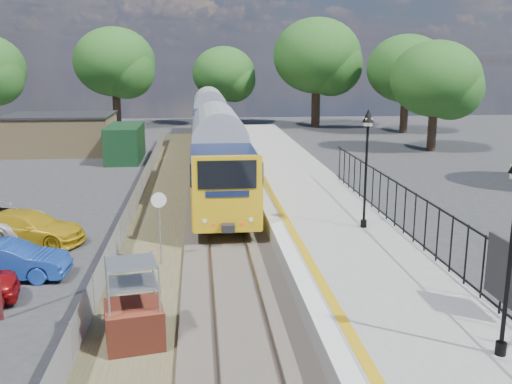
{
  "coord_description": "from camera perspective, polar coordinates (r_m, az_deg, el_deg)",
  "views": [
    {
      "loc": [
        -1.05,
        -14.89,
        7.25
      ],
      "look_at": [
        1.25,
        7.78,
        2.0
      ],
      "focal_mm": 40.0,
      "sensor_mm": 36.0,
      "label": 1
    }
  ],
  "objects": [
    {
      "name": "car_yellow",
      "position": [
        24.84,
        -21.85,
        -3.34
      ],
      "size": [
        4.96,
        2.98,
        1.35
      ],
      "primitive_type": "imported",
      "rotation": [
        0.0,
        0.0,
        1.32
      ],
      "color": "gold",
      "rests_on": "ground"
    },
    {
      "name": "tree_line",
      "position": [
        56.94,
        -3.4,
        12.31
      ],
      "size": [
        56.8,
        43.8,
        11.88
      ],
      "color": "#332319",
      "rests_on": "ground"
    },
    {
      "name": "speed_sign",
      "position": [
        20.54,
        -9.64,
        -2.43
      ],
      "size": [
        0.54,
        0.18,
        2.74
      ],
      "rotation": [
        0.0,
        0.0,
        0.28
      ],
      "color": "#999EA3",
      "rests_on": "ground"
    },
    {
      "name": "platform_edge",
      "position": [
        23.97,
        2.06,
        -2.38
      ],
      "size": [
        0.9,
        70.0,
        0.01
      ],
      "color": "silver",
      "rests_on": "platform"
    },
    {
      "name": "ground",
      "position": [
        16.59,
        -1.62,
        -12.94
      ],
      "size": [
        120.0,
        120.0,
        0.0
      ],
      "primitive_type": "plane",
      "color": "#2D2D30",
      "rests_on": "ground"
    },
    {
      "name": "platform",
      "position": [
        24.45,
        6.86,
        -3.27
      ],
      "size": [
        5.0,
        70.0,
        0.9
      ],
      "primitive_type": "cube",
      "color": "gray",
      "rests_on": "ground"
    },
    {
      "name": "wire_fence",
      "position": [
        27.88,
        -12.11,
        -1.12
      ],
      "size": [
        0.06,
        52.0,
        1.2
      ],
      "color": "#999EA3",
      "rests_on": "ground"
    },
    {
      "name": "train",
      "position": [
        42.0,
        -4.34,
        6.23
      ],
      "size": [
        2.82,
        40.83,
        3.51
      ],
      "color": "gold",
      "rests_on": "ground"
    },
    {
      "name": "victorian_lamp_north",
      "position": [
        22.03,
        11.06,
        5.04
      ],
      "size": [
        0.44,
        0.44,
        4.6
      ],
      "color": "black",
      "rests_on": "platform"
    },
    {
      "name": "palisade_fence",
      "position": [
        19.5,
        17.44,
        -3.76
      ],
      "size": [
        0.12,
        26.0,
        2.0
      ],
      "color": "black",
      "rests_on": "platform"
    },
    {
      "name": "track_bed",
      "position": [
        25.59,
        -4.27,
        -3.3
      ],
      "size": [
        5.9,
        80.0,
        0.29
      ],
      "color": "#473F38",
      "rests_on": "ground"
    },
    {
      "name": "outbuilding",
      "position": [
        47.49,
        -17.81,
        5.43
      ],
      "size": [
        10.8,
        10.1,
        3.12
      ],
      "color": "tan",
      "rests_on": "ground"
    },
    {
      "name": "brick_plinth",
      "position": [
        15.27,
        -12.18,
        -11.01
      ],
      "size": [
        1.7,
        1.7,
        2.33
      ],
      "rotation": [
        0.0,
        0.0,
        0.19
      ],
      "color": "maroon",
      "rests_on": "ground"
    },
    {
      "name": "car_blue",
      "position": [
        21.16,
        -23.55,
        -6.31
      ],
      "size": [
        4.04,
        1.57,
        1.31
      ],
      "primitive_type": "imported",
      "rotation": [
        0.0,
        0.0,
        1.52
      ],
      "color": "#1A409E",
      "rests_on": "ground"
    }
  ]
}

